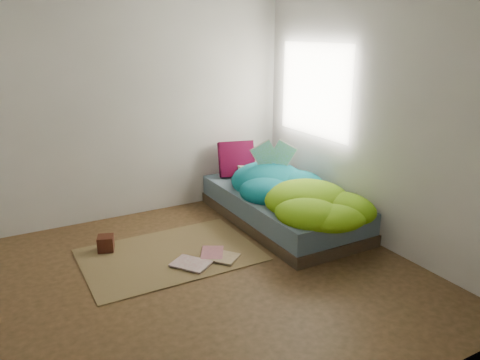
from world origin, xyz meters
name	(u,v)px	position (x,y,z in m)	size (l,w,h in m)	color
ground	(210,277)	(0.00, 0.00, 0.00)	(3.50, 3.50, 0.00)	#3A2D16
room_walls	(206,86)	(0.01, 0.01, 1.63)	(3.54, 3.54, 2.62)	#B5B2AC
bed	(282,208)	(1.22, 0.72, 0.17)	(1.00, 2.00, 0.34)	#35261D
duvet	(294,184)	(1.22, 0.50, 0.51)	(0.96, 1.84, 0.34)	#085B81
rug	(170,255)	(-0.15, 0.55, 0.01)	(1.60, 1.10, 0.01)	brown
pillow_floral	(263,171)	(1.36, 1.34, 0.40)	(0.56, 0.35, 0.13)	white
pillow_magenta	(236,159)	(1.09, 1.51, 0.55)	(0.42, 0.13, 0.42)	#4C051C
open_book	(274,146)	(1.27, 0.97, 0.80)	(0.41, 0.09, 0.25)	green
wooden_box	(106,243)	(-0.66, 0.93, 0.09)	(0.15, 0.15, 0.15)	#33150B
floor_book_a	(184,270)	(-0.16, 0.18, 0.02)	(0.24, 0.33, 0.02)	beige
floor_book_b	(201,253)	(0.10, 0.40, 0.03)	(0.21, 0.28, 0.03)	#B6696B
floor_book_c	(215,262)	(0.14, 0.18, 0.02)	(0.23, 0.32, 0.02)	tan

